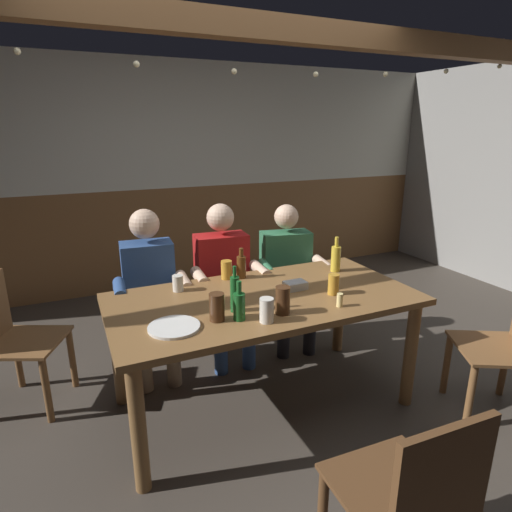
{
  "coord_description": "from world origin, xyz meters",
  "views": [
    {
      "loc": [
        -1.05,
        -2.24,
        1.76
      ],
      "look_at": [
        0.0,
        0.09,
        0.99
      ],
      "focal_mm": 29.92,
      "sensor_mm": 36.0,
      "label": 1
    }
  ],
  "objects_px": {
    "chair_empty_near_right": "(508,345)",
    "pint_glass_3": "(267,310)",
    "plate_0": "(174,327)",
    "pint_glass_5": "(227,270)",
    "bottle_1": "(239,305)",
    "bottle_0": "(336,258)",
    "dining_table": "(264,311)",
    "chair_empty_far_end": "(411,501)",
    "person_2": "(288,269)",
    "person_0": "(150,286)",
    "pint_glass_0": "(178,283)",
    "pint_glass_2": "(283,300)",
    "person_1": "(224,275)",
    "table_candle": "(340,300)",
    "pint_glass_1": "(333,284)",
    "bottle_3": "(241,266)",
    "pint_glass_4": "(217,307)",
    "bottle_2": "(235,293)",
    "chair_empty_near_left": "(12,338)",
    "condiment_caddy": "(295,285)"
  },
  "relations": [
    {
      "from": "table_candle",
      "to": "pint_glass_0",
      "type": "distance_m",
      "value": 1.01
    },
    {
      "from": "person_1",
      "to": "table_candle",
      "type": "bearing_deg",
      "value": 112.62
    },
    {
      "from": "person_2",
      "to": "chair_empty_far_end",
      "type": "xyz_separation_m",
      "value": [
        -0.6,
        -2.04,
        -0.17
      ]
    },
    {
      "from": "plate_0",
      "to": "pint_glass_5",
      "type": "xyz_separation_m",
      "value": [
        0.52,
        0.6,
        0.06
      ]
    },
    {
      "from": "person_1",
      "to": "bottle_0",
      "type": "relative_size",
      "value": 4.76
    },
    {
      "from": "table_candle",
      "to": "plate_0",
      "type": "bearing_deg",
      "value": 172.88
    },
    {
      "from": "table_candle",
      "to": "chair_empty_near_left",
      "type": "bearing_deg",
      "value": 151.42
    },
    {
      "from": "bottle_2",
      "to": "pint_glass_5",
      "type": "bearing_deg",
      "value": 74.48
    },
    {
      "from": "pint_glass_3",
      "to": "table_candle",
      "type": "bearing_deg",
      "value": 1.04
    },
    {
      "from": "pint_glass_1",
      "to": "pint_glass_3",
      "type": "relative_size",
      "value": 0.96
    },
    {
      "from": "chair_empty_near_right",
      "to": "person_0",
      "type": "bearing_deg",
      "value": 81.35
    },
    {
      "from": "pint_glass_0",
      "to": "pint_glass_2",
      "type": "bearing_deg",
      "value": -52.52
    },
    {
      "from": "chair_empty_near_left",
      "to": "chair_empty_far_end",
      "type": "bearing_deg",
      "value": 59.5
    },
    {
      "from": "bottle_3",
      "to": "pint_glass_0",
      "type": "relative_size",
      "value": 2.06
    },
    {
      "from": "pint_glass_4",
      "to": "chair_empty_far_end",
      "type": "bearing_deg",
      "value": -73.81
    },
    {
      "from": "chair_empty_near_left",
      "to": "bottle_0",
      "type": "bearing_deg",
      "value": 102.64
    },
    {
      "from": "bottle_1",
      "to": "bottle_0",
      "type": "bearing_deg",
      "value": 26.4
    },
    {
      "from": "chair_empty_near_right",
      "to": "chair_empty_far_end",
      "type": "relative_size",
      "value": 1.0
    },
    {
      "from": "person_1",
      "to": "pint_glass_0",
      "type": "relative_size",
      "value": 11.7
    },
    {
      "from": "person_0",
      "to": "pint_glass_0",
      "type": "distance_m",
      "value": 0.44
    },
    {
      "from": "condiment_caddy",
      "to": "plate_0",
      "type": "height_order",
      "value": "condiment_caddy"
    },
    {
      "from": "plate_0",
      "to": "pint_glass_1",
      "type": "xyz_separation_m",
      "value": [
        1.02,
        0.06,
        0.06
      ]
    },
    {
      "from": "bottle_1",
      "to": "bottle_2",
      "type": "relative_size",
      "value": 0.82
    },
    {
      "from": "chair_empty_near_left",
      "to": "bottle_2",
      "type": "xyz_separation_m",
      "value": [
        1.22,
        -0.79,
        0.39
      ]
    },
    {
      "from": "pint_glass_4",
      "to": "pint_glass_5",
      "type": "xyz_separation_m",
      "value": [
        0.28,
        0.6,
        -0.01
      ]
    },
    {
      "from": "pint_glass_1",
      "to": "bottle_2",
      "type": "bearing_deg",
      "value": 178.96
    },
    {
      "from": "chair_empty_near_left",
      "to": "plate_0",
      "type": "bearing_deg",
      "value": 68.74
    },
    {
      "from": "chair_empty_far_end",
      "to": "table_candle",
      "type": "xyz_separation_m",
      "value": [
        0.38,
        1.01,
        0.33
      ]
    },
    {
      "from": "chair_empty_near_right",
      "to": "pint_glass_3",
      "type": "xyz_separation_m",
      "value": [
        -1.48,
        0.38,
        0.35
      ]
    },
    {
      "from": "pint_glass_0",
      "to": "bottle_3",
      "type": "bearing_deg",
      "value": 7.44
    },
    {
      "from": "table_candle",
      "to": "bottle_2",
      "type": "height_order",
      "value": "bottle_2"
    },
    {
      "from": "dining_table",
      "to": "chair_empty_far_end",
      "type": "distance_m",
      "value": 1.35
    },
    {
      "from": "pint_glass_0",
      "to": "pint_glass_5",
      "type": "relative_size",
      "value": 0.81
    },
    {
      "from": "dining_table",
      "to": "bottle_1",
      "type": "xyz_separation_m",
      "value": [
        -0.27,
        -0.25,
        0.18
      ]
    },
    {
      "from": "dining_table",
      "to": "person_2",
      "type": "height_order",
      "value": "person_2"
    },
    {
      "from": "chair_empty_far_end",
      "to": "pint_glass_2",
      "type": "xyz_separation_m",
      "value": [
        0.03,
        1.06,
        0.37
      ]
    },
    {
      "from": "person_0",
      "to": "pint_glass_5",
      "type": "relative_size",
      "value": 9.53
    },
    {
      "from": "plate_0",
      "to": "bottle_1",
      "type": "distance_m",
      "value": 0.36
    },
    {
      "from": "pint_glass_4",
      "to": "bottle_3",
      "type": "bearing_deg",
      "value": 56.64
    },
    {
      "from": "person_0",
      "to": "person_2",
      "type": "height_order",
      "value": "person_0"
    },
    {
      "from": "table_candle",
      "to": "person_2",
      "type": "bearing_deg",
      "value": 78.01
    },
    {
      "from": "pint_glass_1",
      "to": "pint_glass_5",
      "type": "bearing_deg",
      "value": 133.14
    },
    {
      "from": "pint_glass_2",
      "to": "bottle_2",
      "type": "bearing_deg",
      "value": 148.47
    },
    {
      "from": "chair_empty_near_left",
      "to": "bottle_2",
      "type": "distance_m",
      "value": 1.5
    },
    {
      "from": "bottle_0",
      "to": "plate_0",
      "type": "bearing_deg",
      "value": -161.75
    },
    {
      "from": "person_2",
      "to": "pint_glass_1",
      "type": "xyz_separation_m",
      "value": [
        -0.14,
        -0.84,
        0.18
      ]
    },
    {
      "from": "chair_empty_near_left",
      "to": "pint_glass_2",
      "type": "relative_size",
      "value": 5.51
    },
    {
      "from": "person_1",
      "to": "table_candle",
      "type": "xyz_separation_m",
      "value": [
        0.34,
        -1.03,
        0.13
      ]
    },
    {
      "from": "person_0",
      "to": "pint_glass_0",
      "type": "height_order",
      "value": "person_0"
    },
    {
      "from": "plate_0",
      "to": "bottle_1",
      "type": "height_order",
      "value": "bottle_1"
    }
  ]
}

